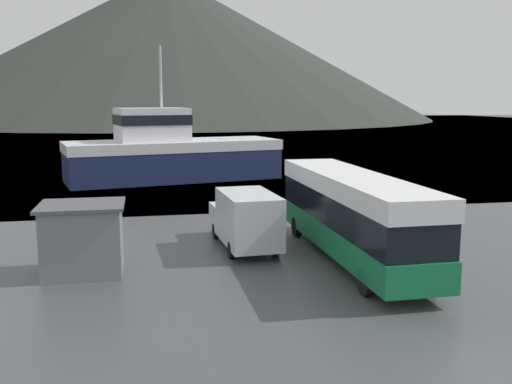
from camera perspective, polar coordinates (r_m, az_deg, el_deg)
ground_plane at (r=14.81m, az=20.49°, el=-16.66°), size 400.00×400.00×0.00m
water_surface at (r=151.42m, az=-8.45°, el=6.77°), size 240.00×240.00×0.00m
hill_backdrop at (r=194.83m, az=-8.89°, el=14.16°), size 169.60×169.60×46.66m
tour_bus at (r=22.87m, az=9.55°, el=-2.00°), size 2.53×12.00×3.41m
delivery_van at (r=24.35m, az=-1.08°, el=-2.64°), size 2.40×5.75×2.48m
fishing_boat at (r=45.55m, az=-8.60°, el=4.00°), size 17.38×9.03×10.38m
storage_bin at (r=26.74m, az=14.99°, el=-3.24°), size 1.31×1.06×1.35m
dock_kiosk at (r=21.76m, az=-16.92°, el=-4.47°), size 3.02×2.62×2.60m
small_boat at (r=56.44m, az=-3.39°, el=3.26°), size 6.69×2.82×0.88m
mooring_bollard at (r=32.47m, az=12.30°, el=-1.58°), size 0.30×0.30×0.63m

